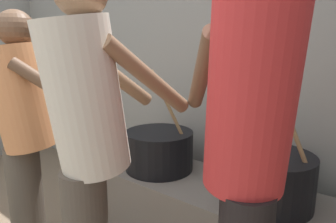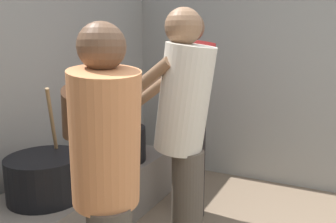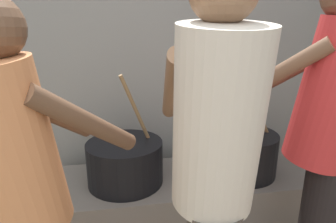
% 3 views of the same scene
% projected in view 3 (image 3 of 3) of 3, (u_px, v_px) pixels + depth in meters
% --- Properties ---
extents(block_enclosure_rear, '(4.86, 0.20, 2.03)m').
position_uv_depth(block_enclosure_rear, '(89.00, 84.00, 2.16)').
color(block_enclosure_rear, gray).
rests_on(block_enclosure_rear, ground_plane).
extents(hearth_ledge, '(1.82, 0.60, 0.43)m').
position_uv_depth(hearth_ledge, '(184.00, 202.00, 2.00)').
color(hearth_ledge, slate).
rests_on(hearth_ledge, ground_plane).
extents(cooking_pot_main, '(0.50, 0.50, 0.74)m').
position_uv_depth(cooking_pot_main, '(125.00, 162.00, 1.82)').
color(cooking_pot_main, black).
rests_on(cooking_pot_main, hearth_ledge).
extents(cooking_pot_secondary, '(0.49, 0.49, 0.75)m').
position_uv_depth(cooking_pot_secondary, '(241.00, 152.00, 1.96)').
color(cooking_pot_secondary, black).
rests_on(cooking_pot_secondary, hearth_ledge).
extents(cook_in_cream_shirt, '(0.39, 0.71, 1.64)m').
position_uv_depth(cook_in_cream_shirt, '(215.00, 168.00, 0.97)').
color(cook_in_cream_shirt, '#4C4238').
rests_on(cook_in_cream_shirt, ground_plane).
extents(cook_in_red_shirt, '(0.68, 0.73, 1.67)m').
position_uv_depth(cook_in_red_shirt, '(328.00, 131.00, 1.28)').
color(cook_in_red_shirt, black).
rests_on(cook_in_red_shirt, ground_plane).
extents(cook_in_orange_shirt, '(0.68, 0.68, 1.52)m').
position_uv_depth(cook_in_orange_shirt, '(16.00, 196.00, 0.94)').
color(cook_in_orange_shirt, '#4C4238').
rests_on(cook_in_orange_shirt, ground_plane).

